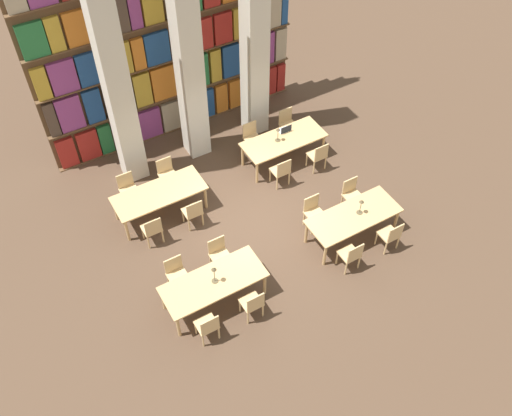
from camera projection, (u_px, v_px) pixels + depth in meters
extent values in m
plane|color=#4C3828|center=(253.00, 222.00, 13.78)|extent=(40.00, 40.00, 0.00)
cube|color=brown|center=(168.00, 39.00, 14.12)|extent=(7.00, 0.06, 5.50)
cube|color=brown|center=(179.00, 125.00, 16.16)|extent=(7.00, 0.35, 0.03)
cube|color=maroon|center=(67.00, 152.00, 14.74)|extent=(0.46, 0.20, 0.90)
cube|color=maroon|center=(88.00, 144.00, 14.93)|extent=(0.54, 0.20, 0.90)
cube|color=#236B38|center=(105.00, 138.00, 15.09)|extent=(0.34, 0.20, 0.90)
cube|color=#47382D|center=(124.00, 131.00, 15.27)|extent=(0.67, 0.20, 0.90)
cube|color=#84387A|center=(149.00, 123.00, 15.51)|extent=(0.64, 0.20, 0.90)
cube|color=tan|center=(170.00, 115.00, 15.72)|extent=(0.51, 0.20, 0.90)
cube|color=#B7932D|center=(192.00, 107.00, 15.94)|extent=(0.65, 0.20, 0.90)
cube|color=navy|center=(209.00, 102.00, 16.12)|extent=(0.26, 0.20, 0.90)
cube|color=orange|center=(221.00, 97.00, 16.24)|extent=(0.36, 0.20, 0.90)
cube|color=orange|center=(234.00, 93.00, 16.39)|extent=(0.35, 0.20, 0.90)
cube|color=#236B38|center=(248.00, 88.00, 16.54)|extent=(0.51, 0.20, 0.90)
cube|color=maroon|center=(266.00, 81.00, 16.75)|extent=(0.63, 0.20, 0.90)
cube|color=maroon|center=(280.00, 76.00, 16.91)|extent=(0.26, 0.20, 0.90)
cube|color=brown|center=(175.00, 93.00, 15.34)|extent=(7.00, 0.35, 0.03)
cube|color=#47382D|center=(51.00, 119.00, 13.86)|extent=(0.25, 0.20, 0.96)
cube|color=#84387A|center=(69.00, 113.00, 14.01)|extent=(0.61, 0.20, 0.96)
cube|color=navy|center=(93.00, 105.00, 14.21)|extent=(0.44, 0.20, 0.96)
cube|color=#47382D|center=(110.00, 99.00, 14.36)|extent=(0.31, 0.20, 0.96)
cube|color=#47382D|center=(125.00, 94.00, 14.50)|extent=(0.39, 0.20, 0.96)
cube|color=#B7932D|center=(142.00, 89.00, 14.65)|extent=(0.45, 0.20, 0.96)
cube|color=orange|center=(163.00, 82.00, 14.85)|extent=(0.68, 0.20, 0.96)
cube|color=#236B38|center=(185.00, 74.00, 15.07)|extent=(0.47, 0.20, 0.96)
cube|color=#236B38|center=(201.00, 69.00, 15.22)|extent=(0.38, 0.20, 0.96)
cube|color=#B7932D|center=(215.00, 65.00, 15.36)|extent=(0.30, 0.20, 0.96)
cube|color=navy|center=(230.00, 60.00, 15.51)|extent=(0.49, 0.20, 0.96)
cube|color=orange|center=(248.00, 54.00, 15.71)|extent=(0.60, 0.20, 0.96)
cube|color=#84387A|center=(266.00, 48.00, 15.90)|extent=(0.41, 0.20, 0.96)
cube|color=tan|center=(280.00, 43.00, 16.05)|extent=(0.34, 0.20, 0.96)
cube|color=brown|center=(170.00, 58.00, 14.52)|extent=(7.00, 0.35, 0.03)
cube|color=#B7932D|center=(40.00, 83.00, 13.09)|extent=(0.33, 0.20, 0.85)
cube|color=#84387A|center=(63.00, 76.00, 13.26)|extent=(0.62, 0.20, 0.85)
cube|color=navy|center=(86.00, 69.00, 13.45)|extent=(0.45, 0.20, 0.85)
cube|color=maroon|center=(105.00, 63.00, 13.61)|extent=(0.41, 0.20, 0.85)
cube|color=#B7932D|center=(123.00, 57.00, 13.77)|extent=(0.35, 0.20, 0.85)
cube|color=orange|center=(138.00, 53.00, 13.89)|extent=(0.31, 0.20, 0.85)
cube|color=navy|center=(156.00, 47.00, 14.06)|extent=(0.63, 0.20, 0.85)
cube|color=orange|center=(177.00, 41.00, 14.24)|extent=(0.36, 0.20, 0.85)
cube|color=#B7932D|center=(190.00, 37.00, 14.37)|extent=(0.29, 0.20, 0.85)
cube|color=maroon|center=(204.00, 33.00, 14.50)|extent=(0.38, 0.20, 0.85)
cube|color=maroon|center=(222.00, 27.00, 14.67)|extent=(0.50, 0.20, 0.85)
cube|color=#B7932D|center=(239.00, 22.00, 14.84)|extent=(0.40, 0.20, 0.85)
cube|color=maroon|center=(253.00, 18.00, 14.98)|extent=(0.32, 0.20, 0.85)
cube|color=tan|center=(269.00, 13.00, 15.15)|extent=(0.63, 0.20, 0.85)
cube|color=navy|center=(283.00, 8.00, 15.29)|extent=(0.19, 0.20, 0.85)
cube|color=brown|center=(165.00, 19.00, 13.70)|extent=(7.00, 0.35, 0.03)
cube|color=#236B38|center=(32.00, 39.00, 12.32)|extent=(0.58, 0.20, 0.83)
cube|color=#B7932D|center=(54.00, 33.00, 12.48)|extent=(0.33, 0.20, 0.83)
cube|color=orange|center=(77.00, 27.00, 12.65)|extent=(0.59, 0.20, 0.83)
cube|color=navy|center=(100.00, 20.00, 12.83)|extent=(0.39, 0.20, 0.83)
cube|color=#47382D|center=(119.00, 15.00, 12.98)|extent=(0.39, 0.20, 0.83)
cube|color=#84387A|center=(134.00, 11.00, 13.11)|extent=(0.29, 0.20, 0.83)
cube|color=#B7932D|center=(152.00, 6.00, 13.25)|extent=(0.49, 0.20, 0.83)
cube|color=tan|center=(169.00, 1.00, 13.40)|extent=(0.26, 0.20, 0.83)
cube|color=beige|center=(114.00, 77.00, 12.66)|extent=(0.56, 0.56, 6.00)
cube|color=beige|center=(188.00, 54.00, 13.26)|extent=(0.56, 0.56, 6.00)
cube|color=beige|center=(255.00, 33.00, 13.86)|extent=(0.56, 0.56, 6.00)
cube|color=tan|center=(213.00, 282.00, 11.78)|extent=(2.20, 0.91, 0.04)
cylinder|color=tan|center=(178.00, 326.00, 11.50)|extent=(0.07, 0.07, 0.69)
cylinder|color=tan|center=(265.00, 284.00, 12.18)|extent=(0.07, 0.07, 0.69)
cylinder|color=tan|center=(163.00, 299.00, 11.92)|extent=(0.07, 0.07, 0.69)
cylinder|color=tan|center=(247.00, 260.00, 12.60)|extent=(0.07, 0.07, 0.69)
cylinder|color=tan|center=(196.00, 328.00, 11.63)|extent=(0.04, 0.04, 0.42)
cylinder|color=tan|center=(211.00, 320.00, 11.75)|extent=(0.04, 0.04, 0.42)
cylinder|color=tan|center=(203.00, 341.00, 11.43)|extent=(0.04, 0.04, 0.42)
cylinder|color=tan|center=(219.00, 333.00, 11.55)|extent=(0.04, 0.04, 0.42)
cube|color=tan|center=(206.00, 324.00, 11.42)|extent=(0.42, 0.40, 0.04)
cube|color=tan|center=(210.00, 326.00, 11.14)|extent=(0.40, 0.03, 0.42)
cylinder|color=tan|center=(190.00, 285.00, 12.32)|extent=(0.04, 0.04, 0.42)
cylinder|color=tan|center=(175.00, 292.00, 12.20)|extent=(0.04, 0.04, 0.42)
cylinder|color=tan|center=(183.00, 274.00, 12.52)|extent=(0.04, 0.04, 0.42)
cylinder|color=tan|center=(168.00, 280.00, 12.40)|extent=(0.04, 0.04, 0.42)
cube|color=tan|center=(178.00, 276.00, 12.19)|extent=(0.42, 0.40, 0.04)
cube|color=tan|center=(173.00, 264.00, 12.12)|extent=(0.40, 0.03, 0.42)
cylinder|color=tan|center=(240.00, 306.00, 11.97)|extent=(0.04, 0.04, 0.42)
cylinder|color=tan|center=(255.00, 298.00, 12.09)|extent=(0.04, 0.04, 0.42)
cylinder|color=tan|center=(248.00, 318.00, 11.78)|extent=(0.04, 0.04, 0.42)
cylinder|color=tan|center=(263.00, 310.00, 11.90)|extent=(0.04, 0.04, 0.42)
cube|color=tan|center=(251.00, 302.00, 11.76)|extent=(0.42, 0.40, 0.04)
cube|color=tan|center=(256.00, 303.00, 11.49)|extent=(0.40, 0.03, 0.42)
cylinder|color=tan|center=(232.00, 265.00, 12.67)|extent=(0.04, 0.04, 0.42)
cylinder|color=tan|center=(218.00, 272.00, 12.55)|extent=(0.04, 0.04, 0.42)
cylinder|color=tan|center=(225.00, 255.00, 12.87)|extent=(0.04, 0.04, 0.42)
cylinder|color=tan|center=(211.00, 261.00, 12.75)|extent=(0.04, 0.04, 0.42)
cube|color=tan|center=(221.00, 257.00, 12.54)|extent=(0.42, 0.40, 0.04)
cube|color=tan|center=(216.00, 245.00, 12.47)|extent=(0.40, 0.03, 0.42)
cylinder|color=brown|center=(215.00, 281.00, 11.76)|extent=(0.14, 0.14, 0.01)
cylinder|color=brown|center=(214.00, 275.00, 11.61)|extent=(0.02, 0.02, 0.39)
cone|color=brown|center=(214.00, 269.00, 11.44)|extent=(0.11, 0.11, 0.07)
cube|color=tan|center=(354.00, 216.00, 12.97)|extent=(2.20, 0.91, 0.04)
cylinder|color=tan|center=(325.00, 255.00, 12.69)|extent=(0.07, 0.07, 0.69)
cylinder|color=tan|center=(396.00, 220.00, 13.37)|extent=(0.07, 0.07, 0.69)
cylinder|color=tan|center=(306.00, 232.00, 13.12)|extent=(0.07, 0.07, 0.69)
cylinder|color=tan|center=(376.00, 200.00, 13.80)|extent=(0.07, 0.07, 0.69)
cylinder|color=tan|center=(337.00, 258.00, 12.80)|extent=(0.04, 0.04, 0.42)
cylinder|color=tan|center=(350.00, 252.00, 12.92)|extent=(0.04, 0.04, 0.42)
cylinder|color=tan|center=(346.00, 269.00, 12.61)|extent=(0.04, 0.04, 0.42)
cylinder|color=tan|center=(359.00, 262.00, 12.73)|extent=(0.04, 0.04, 0.42)
cube|color=tan|center=(349.00, 254.00, 12.59)|extent=(0.42, 0.40, 0.04)
cube|color=tan|center=(356.00, 253.00, 12.31)|extent=(0.40, 0.03, 0.42)
cylinder|color=tan|center=(324.00, 222.00, 13.50)|extent=(0.04, 0.04, 0.42)
cylinder|color=tan|center=(312.00, 228.00, 13.38)|extent=(0.04, 0.04, 0.42)
cylinder|color=tan|center=(316.00, 213.00, 13.69)|extent=(0.04, 0.04, 0.42)
cylinder|color=tan|center=(304.00, 219.00, 13.57)|extent=(0.04, 0.04, 0.42)
cube|color=tan|center=(315.00, 214.00, 13.36)|extent=(0.42, 0.40, 0.04)
cube|color=tan|center=(311.00, 203.00, 13.30)|extent=(0.40, 0.03, 0.42)
cylinder|color=tan|center=(376.00, 238.00, 13.17)|extent=(0.04, 0.04, 0.42)
cylinder|color=tan|center=(388.00, 232.00, 13.29)|extent=(0.04, 0.04, 0.42)
cylinder|color=tan|center=(385.00, 249.00, 12.98)|extent=(0.04, 0.04, 0.42)
cylinder|color=tan|center=(398.00, 242.00, 13.10)|extent=(0.04, 0.04, 0.42)
cube|color=tan|center=(389.00, 234.00, 12.96)|extent=(0.42, 0.40, 0.04)
cube|color=tan|center=(396.00, 233.00, 12.69)|extent=(0.40, 0.03, 0.42)
cylinder|color=tan|center=(362.00, 205.00, 13.87)|extent=(0.04, 0.04, 0.42)
cylinder|color=tan|center=(350.00, 210.00, 13.75)|extent=(0.04, 0.04, 0.42)
cylinder|color=tan|center=(354.00, 196.00, 14.07)|extent=(0.04, 0.04, 0.42)
cylinder|color=tan|center=(342.00, 201.00, 13.95)|extent=(0.04, 0.04, 0.42)
cube|color=tan|center=(353.00, 197.00, 13.74)|extent=(0.42, 0.40, 0.04)
cube|color=tan|center=(350.00, 185.00, 13.67)|extent=(0.40, 0.03, 0.42)
cylinder|color=brown|center=(359.00, 212.00, 13.00)|extent=(0.14, 0.14, 0.01)
cylinder|color=brown|center=(360.00, 207.00, 12.87)|extent=(0.02, 0.02, 0.34)
cone|color=brown|center=(362.00, 201.00, 12.71)|extent=(0.11, 0.11, 0.07)
cube|color=tan|center=(159.00, 193.00, 13.44)|extent=(2.20, 0.91, 0.04)
cylinder|color=tan|center=(127.00, 230.00, 13.16)|extent=(0.07, 0.07, 0.69)
cylinder|color=tan|center=(206.00, 198.00, 13.84)|extent=(0.07, 0.07, 0.69)
cylinder|color=tan|center=(115.00, 210.00, 13.59)|extent=(0.07, 0.07, 0.69)
cylinder|color=tan|center=(192.00, 179.00, 14.27)|extent=(0.07, 0.07, 0.69)
cylinder|color=tan|center=(143.00, 233.00, 13.29)|extent=(0.04, 0.04, 0.42)
cylinder|color=tan|center=(157.00, 227.00, 13.41)|extent=(0.04, 0.04, 0.42)
cylinder|color=tan|center=(149.00, 242.00, 13.10)|extent=(0.04, 0.04, 0.42)
cylinder|color=tan|center=(163.00, 236.00, 13.22)|extent=(0.04, 0.04, 0.42)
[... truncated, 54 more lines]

